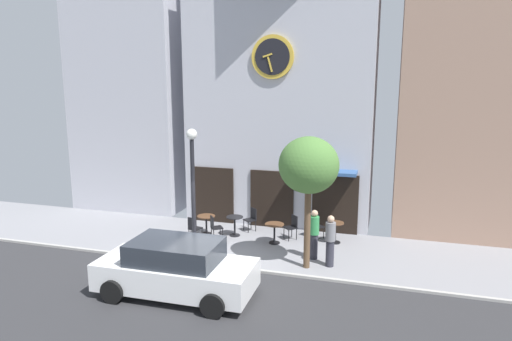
% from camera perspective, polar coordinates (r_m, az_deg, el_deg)
% --- Properties ---
extents(ground_plane, '(27.85, 10.46, 0.13)m').
position_cam_1_polar(ground_plane, '(14.31, -7.05, -12.94)').
color(ground_plane, gray).
extents(clock_building, '(7.53, 3.91, 11.91)m').
position_cam_1_polar(clock_building, '(18.97, 3.13, 12.14)').
color(clock_building, '#B2B2BC').
rests_on(clock_building, ground_plane).
extents(neighbor_building_left, '(5.03, 3.61, 15.17)m').
position_cam_1_polar(neighbor_building_left, '(22.23, -15.05, 15.38)').
color(neighbor_building_left, '#B2B2BC').
rests_on(neighbor_building_left, ground_plane).
extents(neighbor_building_right, '(5.70, 3.10, 13.25)m').
position_cam_1_polar(neighbor_building_right, '(18.97, 26.52, 12.50)').
color(neighbor_building_right, '#9E7A66').
rests_on(neighbor_building_right, ground_plane).
extents(street_lamp, '(0.36, 0.36, 4.26)m').
position_cam_1_polar(street_lamp, '(15.47, -7.86, -2.55)').
color(street_lamp, black).
rests_on(street_lamp, ground_plane).
extents(street_tree, '(1.84, 1.66, 4.17)m').
position_cam_1_polar(street_tree, '(13.91, 6.59, 0.52)').
color(street_tree, brown).
rests_on(street_tree, ground_plane).
extents(cafe_table_center_left, '(0.68, 0.68, 0.73)m').
position_cam_1_polar(cafe_table_center_left, '(17.68, -6.22, -6.33)').
color(cafe_table_center_left, black).
rests_on(cafe_table_center_left, ground_plane).
extents(cafe_table_near_door, '(0.64, 0.64, 0.75)m').
position_cam_1_polar(cafe_table_near_door, '(17.43, -2.68, -6.56)').
color(cafe_table_near_door, black).
rests_on(cafe_table_near_door, ground_plane).
extents(cafe_table_center, '(0.69, 0.69, 0.73)m').
position_cam_1_polar(cafe_table_center, '(16.64, 2.32, -7.39)').
color(cafe_table_center, black).
rests_on(cafe_table_center, ground_plane).
extents(cafe_table_center_right, '(0.61, 0.61, 0.77)m').
position_cam_1_polar(cafe_table_center_right, '(16.92, 9.87, -7.26)').
color(cafe_table_center_right, black).
rests_on(cafe_table_center_right, ground_plane).
extents(cafe_chair_facing_street, '(0.56, 0.56, 0.90)m').
position_cam_1_polar(cafe_chair_facing_street, '(17.35, 7.50, -6.63)').
color(cafe_chair_facing_street, black).
rests_on(cafe_chair_facing_street, ground_plane).
extents(cafe_chair_near_tree, '(0.49, 0.49, 0.90)m').
position_cam_1_polar(cafe_chair_near_tree, '(17.02, -7.76, -6.99)').
color(cafe_chair_near_tree, black).
rests_on(cafe_chair_near_tree, ground_plane).
extents(cafe_chair_corner, '(0.57, 0.57, 0.90)m').
position_cam_1_polar(cafe_chair_corner, '(17.10, 4.55, -6.84)').
color(cafe_chair_corner, black).
rests_on(cafe_chair_corner, ground_plane).
extents(cafe_chair_left_end, '(0.56, 0.56, 0.90)m').
position_cam_1_polar(cafe_chair_left_end, '(17.98, -0.57, -5.90)').
color(cafe_chair_left_end, black).
rests_on(cafe_chair_left_end, ground_plane).
extents(cafe_chair_facing_wall, '(0.56, 0.56, 0.90)m').
position_cam_1_polar(cafe_chair_facing_wall, '(17.06, -5.18, -6.89)').
color(cafe_chair_facing_wall, black).
rests_on(cafe_chair_facing_wall, ground_plane).
extents(pedestrian_grey, '(0.44, 0.44, 1.67)m').
position_cam_1_polar(pedestrian_grey, '(14.73, 9.26, -8.59)').
color(pedestrian_grey, '#2D2D38').
rests_on(pedestrian_grey, ground_plane).
extents(pedestrian_green, '(0.40, 0.40, 1.67)m').
position_cam_1_polar(pedestrian_green, '(15.25, 7.26, -7.84)').
color(pedestrian_green, '#2D2D38').
rests_on(pedestrian_green, ground_plane).
extents(parked_car_white, '(4.32, 2.06, 1.55)m').
position_cam_1_polar(parked_car_white, '(12.93, -9.96, -11.96)').
color(parked_car_white, white).
rests_on(parked_car_white, ground_plane).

